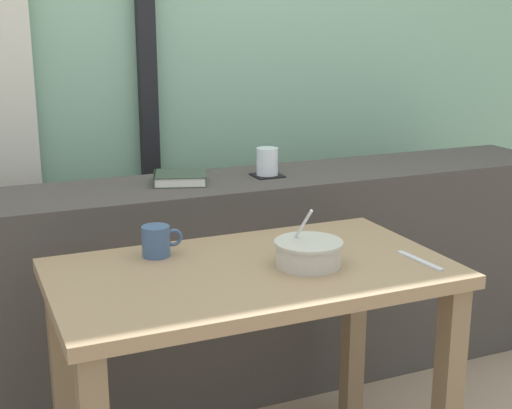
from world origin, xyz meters
TOP-DOWN VIEW (x-y plane):
  - window_divider_post at (-0.05, 1.11)m, footprint 0.07×0.05m
  - dark_console_ledge at (0.00, 0.55)m, footprint 2.80×0.39m
  - breakfast_table at (-0.10, -0.08)m, footprint 1.04×0.59m
  - coaster_square at (0.22, 0.55)m, footprint 0.10×0.10m
  - juice_glass at (0.22, 0.55)m, footprint 0.08×0.08m
  - closed_book at (-0.09, 0.57)m, footprint 0.22×0.20m
  - soup_bowl at (0.04, -0.12)m, footprint 0.18×0.18m
  - fork_utensil at (0.33, -0.22)m, footprint 0.03×0.17m
  - ceramic_mug at (-0.30, 0.11)m, footprint 0.11×0.08m

SIDE VIEW (x-z plane):
  - dark_console_ledge at x=0.00m, z-range 0.00..0.78m
  - breakfast_table at x=-0.10m, z-range 0.22..0.92m
  - fork_utensil at x=0.33m, z-range 0.70..0.70m
  - soup_bowl at x=0.04m, z-range 0.65..0.81m
  - ceramic_mug at x=-0.30m, z-range 0.70..0.78m
  - coaster_square at x=0.22m, z-range 0.78..0.79m
  - closed_book at x=-0.09m, z-range 0.78..0.82m
  - juice_glass at x=0.22m, z-range 0.78..0.88m
  - window_divider_post at x=-0.05m, z-range 0.00..2.60m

